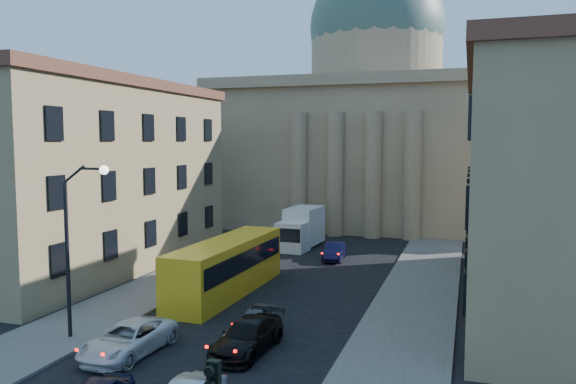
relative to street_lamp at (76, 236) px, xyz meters
name	(u,v)px	position (x,y,z in m)	size (l,w,h in m)	color
sidewalk_left	(158,287)	(-1.53, 10.00, -5.21)	(5.00, 60.00, 0.15)	#56534F
sidewalk_right	(412,311)	(15.47, 10.00, -5.21)	(5.00, 60.00, 0.15)	#56534F
church	(374,126)	(6.97, 47.47, 6.59)	(68.02, 28.76, 36.60)	#836C51
building_left	(87,174)	(-10.03, 14.00, 2.14)	(11.60, 26.60, 14.70)	#99835A
building_right	(567,184)	(23.97, 14.00, 2.14)	(11.60, 26.60, 14.70)	#99835A
street_lamp	(76,236)	(0.00, 0.00, 0.00)	(2.62, 0.44, 8.83)	black
car_left_mid	(128,339)	(3.47, -0.87, -4.54)	(2.48, 5.39, 1.50)	silver
car_right_mid	(248,336)	(8.65, 1.18, -4.53)	(2.11, 5.19, 1.51)	black
car_right_far	(257,317)	(7.85, 4.40, -4.68)	(1.44, 3.57, 1.22)	#55565B
car_right_distant	(334,251)	(7.77, 22.80, -4.57)	(1.51, 4.34, 1.43)	black
city_bus	(227,265)	(3.47, 10.37, -3.40)	(3.18, 12.53, 3.51)	yellow
box_truck	(301,229)	(3.47, 27.21, -3.54)	(3.07, 6.88, 3.69)	silver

